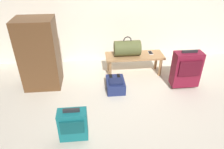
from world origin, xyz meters
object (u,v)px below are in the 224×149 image
duffel_bag_olive (127,48)px  cell_phone (150,53)px  suitcase_upright_burgundy (186,69)px  suitcase_small_teal (73,125)px  backpack_navy (115,84)px  side_cabinet (39,54)px  bench (134,58)px

duffel_bag_olive → cell_phone: duffel_bag_olive is taller
suitcase_upright_burgundy → suitcase_small_teal: (-1.69, -0.94, -0.09)m
suitcase_upright_burgundy → suitcase_small_teal: 1.93m
backpack_navy → side_cabinet: 1.26m
cell_phone → suitcase_upright_burgundy: suitcase_upright_burgundy is taller
duffel_bag_olive → suitcase_upright_burgundy: bearing=-32.0°
suitcase_upright_burgundy → side_cabinet: size_ratio=0.59×
suitcase_small_teal → backpack_navy: (0.59, 0.98, -0.15)m
cell_phone → bench: bearing=-170.6°
duffel_bag_olive → cell_phone: 0.45m
duffel_bag_olive → suitcase_small_teal: 1.71m
bench → backpack_navy: bench is taller
duffel_bag_olive → side_cabinet: (-1.40, -0.23, 0.06)m
suitcase_upright_burgundy → bench: bearing=143.3°
suitcase_upright_burgundy → duffel_bag_olive: bearing=148.0°
cell_phone → suitcase_upright_burgundy: (0.42, -0.58, -0.03)m
cell_phone → backpack_navy: bearing=-141.8°
suitcase_upright_burgundy → side_cabinet: bearing=172.3°
suitcase_upright_burgundy → backpack_navy: 1.13m
backpack_navy → bench: bearing=51.5°
backpack_navy → cell_phone: bearing=38.2°
cell_phone → backpack_navy: size_ratio=0.38×
side_cabinet → suitcase_small_teal: bearing=-65.9°
bench → duffel_bag_olive: size_ratio=2.27×
bench → suitcase_upright_burgundy: suitcase_upright_burgundy is taller
suitcase_small_teal → side_cabinet: bearing=114.1°
suitcase_upright_burgundy → side_cabinet: 2.28m
bench → suitcase_small_teal: bearing=-123.7°
bench → side_cabinet: size_ratio=0.91×
cell_phone → suitcase_small_teal: suitcase_small_teal is taller
bench → backpack_navy: bearing=-128.5°
bench → suitcase_small_teal: 1.76m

